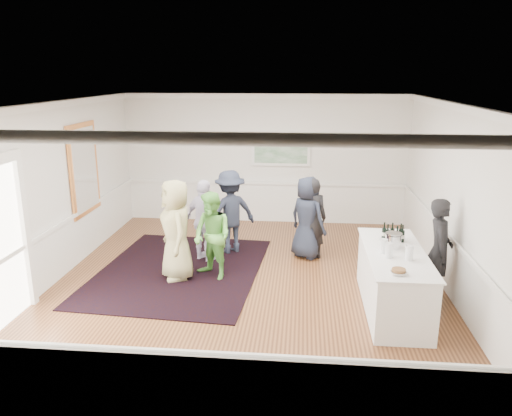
# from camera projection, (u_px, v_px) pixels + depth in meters

# --- Properties ---
(floor) EXTENTS (8.00, 8.00, 0.00)m
(floor) POSITION_uv_depth(u_px,v_px,m) (247.00, 284.00, 8.98)
(floor) COLOR brown
(floor) RESTS_ON ground
(ceiling) EXTENTS (7.00, 8.00, 0.02)m
(ceiling) POSITION_uv_depth(u_px,v_px,m) (246.00, 103.00, 8.13)
(ceiling) COLOR white
(ceiling) RESTS_ON wall_back
(wall_left) EXTENTS (0.02, 8.00, 3.20)m
(wall_left) POSITION_uv_depth(u_px,v_px,m) (52.00, 194.00, 8.87)
(wall_left) COLOR white
(wall_left) RESTS_ON floor
(wall_right) EXTENTS (0.02, 8.00, 3.20)m
(wall_right) POSITION_uv_depth(u_px,v_px,m) (457.00, 203.00, 8.24)
(wall_right) COLOR white
(wall_right) RESTS_ON floor
(wall_back) EXTENTS (7.00, 0.02, 3.20)m
(wall_back) POSITION_uv_depth(u_px,v_px,m) (265.00, 159.00, 12.40)
(wall_back) COLOR white
(wall_back) RESTS_ON floor
(wall_front) EXTENTS (7.00, 0.02, 3.20)m
(wall_front) POSITION_uv_depth(u_px,v_px,m) (200.00, 301.00, 4.71)
(wall_front) COLOR white
(wall_front) RESTS_ON floor
(wainscoting) EXTENTS (7.00, 8.00, 1.00)m
(wainscoting) POSITION_uv_depth(u_px,v_px,m) (247.00, 258.00, 8.84)
(wainscoting) COLOR white
(wainscoting) RESTS_ON floor
(mirror) EXTENTS (0.05, 1.25, 1.85)m
(mirror) POSITION_uv_depth(u_px,v_px,m) (84.00, 169.00, 10.06)
(mirror) COLOR #EF9146
(mirror) RESTS_ON wall_left
(landscape_painting) EXTENTS (1.44, 0.06, 0.66)m
(landscape_painting) POSITION_uv_depth(u_px,v_px,m) (281.00, 153.00, 12.26)
(landscape_painting) COLOR white
(landscape_painting) RESTS_ON wall_back
(area_rug) EXTENTS (3.24, 4.11, 0.02)m
(area_rug) POSITION_uv_depth(u_px,v_px,m) (180.00, 270.00, 9.59)
(area_rug) COLOR black
(area_rug) RESTS_ON floor
(serving_table) EXTENTS (0.92, 2.42, 0.98)m
(serving_table) POSITION_uv_depth(u_px,v_px,m) (393.00, 280.00, 7.92)
(serving_table) COLOR white
(serving_table) RESTS_ON floor
(bartender) EXTENTS (0.52, 0.70, 1.75)m
(bartender) POSITION_uv_depth(u_px,v_px,m) (439.00, 251.00, 8.15)
(bartender) COLOR black
(bartender) RESTS_ON floor
(guest_tan) EXTENTS (0.93, 1.08, 1.86)m
(guest_tan) POSITION_uv_depth(u_px,v_px,m) (176.00, 230.00, 9.03)
(guest_tan) COLOR tan
(guest_tan) RESTS_ON floor
(guest_green) EXTENTS (1.00, 0.97, 1.62)m
(guest_green) POSITION_uv_depth(u_px,v_px,m) (212.00, 236.00, 9.08)
(guest_green) COLOR #63B94A
(guest_green) RESTS_ON floor
(guest_lilac) EXTENTS (1.03, 0.88, 1.66)m
(guest_lilac) POSITION_uv_depth(u_px,v_px,m) (205.00, 221.00, 9.92)
(guest_lilac) COLOR silver
(guest_lilac) RESTS_ON floor
(guest_dark_a) EXTENTS (1.31, 1.17, 1.76)m
(guest_dark_a) POSITION_uv_depth(u_px,v_px,m) (230.00, 212.00, 10.37)
(guest_dark_a) COLOR #202535
(guest_dark_a) RESTS_ON floor
(guest_dark_b) EXTENTS (0.61, 0.40, 1.67)m
(guest_dark_b) POSITION_uv_depth(u_px,v_px,m) (312.00, 218.00, 10.09)
(guest_dark_b) COLOR black
(guest_dark_b) RESTS_ON floor
(guest_navy) EXTENTS (0.98, 0.94, 1.69)m
(guest_navy) POSITION_uv_depth(u_px,v_px,m) (307.00, 218.00, 10.10)
(guest_navy) COLOR #202535
(guest_navy) RESTS_ON floor
(wine_bottles) EXTENTS (0.35, 0.24, 0.31)m
(wine_bottles) POSITION_uv_depth(u_px,v_px,m) (394.00, 232.00, 8.25)
(wine_bottles) COLOR black
(wine_bottles) RESTS_ON serving_table
(juice_pitchers) EXTENTS (0.45, 0.39, 0.24)m
(juice_pitchers) POSITION_uv_depth(u_px,v_px,m) (394.00, 249.00, 7.55)
(juice_pitchers) COLOR #64AF3E
(juice_pitchers) RESTS_ON serving_table
(ice_bucket) EXTENTS (0.26, 0.26, 0.25)m
(ice_bucket) POSITION_uv_depth(u_px,v_px,m) (393.00, 241.00, 7.94)
(ice_bucket) COLOR silver
(ice_bucket) RESTS_ON serving_table
(nut_bowl) EXTENTS (0.23, 0.23, 0.07)m
(nut_bowl) POSITION_uv_depth(u_px,v_px,m) (399.00, 272.00, 6.91)
(nut_bowl) COLOR white
(nut_bowl) RESTS_ON serving_table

